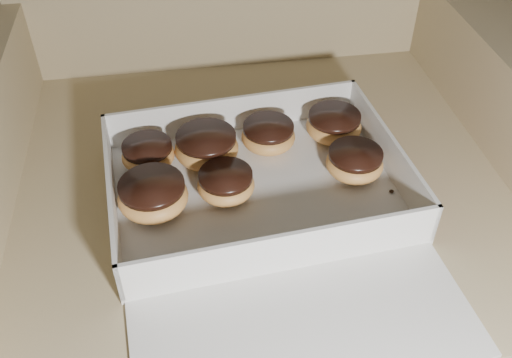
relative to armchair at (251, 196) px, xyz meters
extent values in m
plane|color=black|center=(0.14, 0.10, -0.33)|extent=(4.50, 4.50, 0.00)
cube|color=#998262|center=(0.00, -0.05, -0.09)|extent=(0.80, 0.80, 0.47)
cube|color=#998262|center=(-0.43, -0.05, -0.02)|extent=(0.13, 0.80, 0.62)
cube|color=#998262|center=(0.43, -0.05, -0.02)|extent=(0.13, 0.80, 0.62)
cube|color=silver|center=(-0.01, -0.14, 0.14)|extent=(0.44, 0.35, 0.01)
cube|color=silver|center=(-0.03, 0.02, 0.18)|extent=(0.42, 0.04, 0.06)
cube|color=silver|center=(0.00, -0.29, 0.18)|extent=(0.42, 0.04, 0.06)
cube|color=silver|center=(-0.22, -0.16, 0.18)|extent=(0.03, 0.31, 0.06)
cube|color=silver|center=(0.19, -0.12, 0.18)|extent=(0.03, 0.31, 0.06)
cube|color=#CF535A|center=(0.20, -0.12, 0.18)|extent=(0.03, 0.31, 0.05)
cube|color=silver|center=(0.01, -0.38, 0.14)|extent=(0.42, 0.21, 0.01)
ellipsoid|color=#E29B4F|center=(0.02, -0.04, 0.17)|extent=(0.09, 0.09, 0.04)
cylinder|color=black|center=(0.02, -0.04, 0.18)|extent=(0.08, 0.08, 0.01)
ellipsoid|color=#E29B4F|center=(0.14, -0.13, 0.17)|extent=(0.09, 0.09, 0.04)
cylinder|color=black|center=(0.14, -0.13, 0.19)|extent=(0.08, 0.08, 0.01)
ellipsoid|color=#E29B4F|center=(-0.17, -0.06, 0.17)|extent=(0.08, 0.08, 0.04)
cylinder|color=black|center=(-0.17, -0.06, 0.18)|extent=(0.08, 0.08, 0.01)
ellipsoid|color=#E29B4F|center=(0.13, -0.03, 0.17)|extent=(0.09, 0.09, 0.04)
cylinder|color=black|center=(0.13, -0.03, 0.19)|extent=(0.08, 0.08, 0.01)
ellipsoid|color=#E29B4F|center=(-0.16, -0.16, 0.17)|extent=(0.10, 0.10, 0.05)
cylinder|color=black|center=(-0.16, -0.16, 0.19)|extent=(0.09, 0.09, 0.01)
ellipsoid|color=#E29B4F|center=(-0.08, -0.06, 0.17)|extent=(0.10, 0.10, 0.05)
cylinder|color=black|center=(-0.08, -0.06, 0.19)|extent=(0.09, 0.09, 0.01)
ellipsoid|color=#E29B4F|center=(-0.06, -0.14, 0.17)|extent=(0.08, 0.08, 0.04)
cylinder|color=black|center=(-0.06, -0.14, 0.18)|extent=(0.08, 0.08, 0.01)
ellipsoid|color=black|center=(0.18, -0.18, 0.15)|extent=(0.01, 0.01, 0.00)
ellipsoid|color=black|center=(-0.11, -0.28, 0.15)|extent=(0.01, 0.01, 0.00)
ellipsoid|color=black|center=(-0.02, -0.28, 0.15)|extent=(0.01, 0.01, 0.00)
ellipsoid|color=black|center=(-0.06, -0.28, 0.15)|extent=(0.01, 0.01, 0.00)
camera|label=1|loc=(-0.11, -0.75, 0.72)|focal=40.00mm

